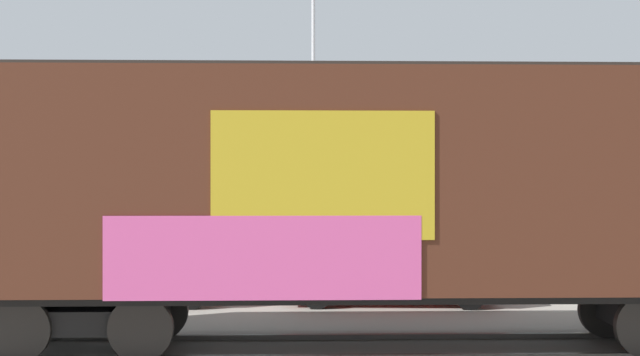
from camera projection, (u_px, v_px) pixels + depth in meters
name	position (u px, v px, depth m)	size (l,w,h in m)	color
ground_plane	(478.00, 348.00, 11.80)	(260.00, 260.00, 0.00)	gray
track	(480.00, 346.00, 11.81)	(60.01, 2.95, 0.08)	#4C4742
freight_car	(390.00, 186.00, 11.77)	(13.32, 3.23, 4.31)	#472316
flagpole	(313.00, 70.00, 24.74)	(0.27, 1.64, 9.47)	silver
hillside	(329.00, 163.00, 90.86)	(129.24, 42.46, 13.40)	gray
parked_car_white	(114.00, 263.00, 16.03)	(4.75, 2.02, 1.60)	silver
parked_car_red	(389.00, 259.00, 16.18)	(4.48, 2.09, 1.78)	#B21E1E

